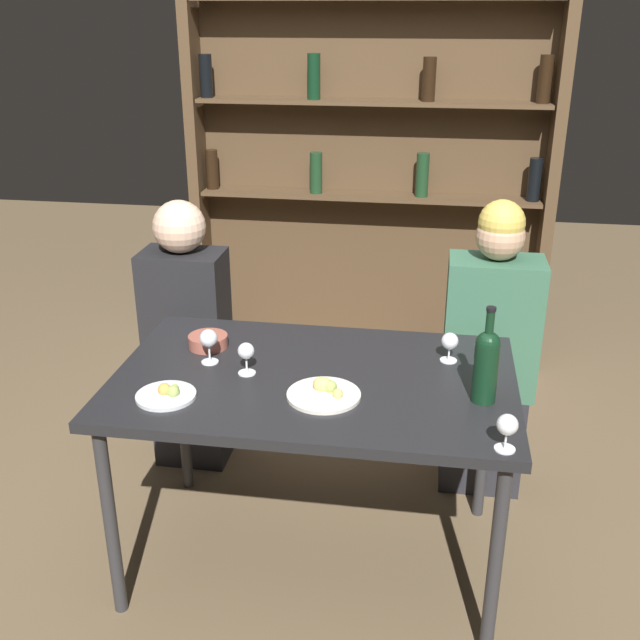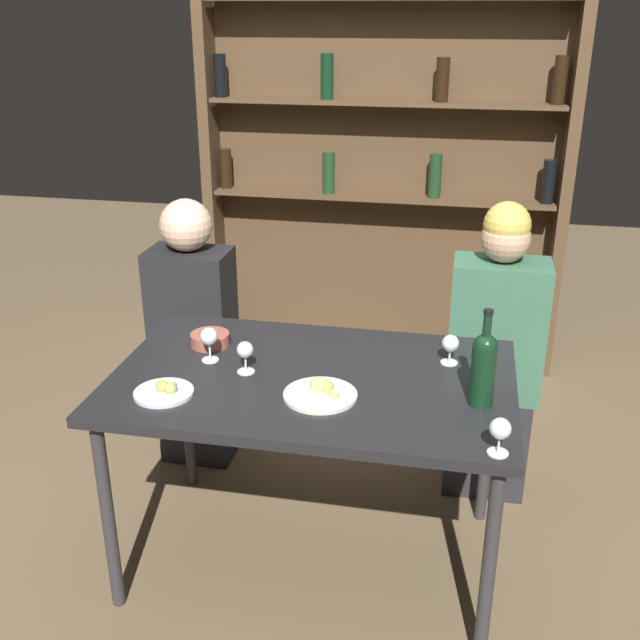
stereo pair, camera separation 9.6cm
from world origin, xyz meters
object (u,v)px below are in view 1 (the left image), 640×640
Objects in this scene: wine_glass_0 at (450,342)px; wine_glass_2 at (209,340)px; food_plate_1 at (167,394)px; seated_person_left at (188,342)px; wine_glass_3 at (246,353)px; food_plate_0 at (324,392)px; wine_bottle at (486,362)px; wine_glass_1 at (507,426)px; seated_person_right at (489,357)px; snack_bowl at (208,341)px.

wine_glass_2 reaches higher than wine_glass_0.
seated_person_left is (-0.21, 0.81, -0.20)m from food_plate_1.
seated_person_left reaches higher than wine_glass_3.
wine_glass_2 is at bearing 157.88° from food_plate_0.
wine_glass_3 is 0.30m from food_plate_1.
seated_person_left is at bearing 150.69° from wine_bottle.
seated_person_right is (0.02, 0.95, -0.24)m from wine_glass_1.
seated_person_right is at bearing 89.05° from wine_glass_1.
snack_bowl is at bearing 147.75° from food_plate_0.
wine_glass_0 is at bearing 39.16° from food_plate_0.
food_plate_0 is at bearing 157.07° from wine_glass_1.
wine_glass_3 is 1.07m from seated_person_right.
seated_person_right is at bearing 84.48° from wine_bottle.
food_plate_1 is at bearing -142.42° from seated_person_right.
seated_person_right reaches higher than wine_glass_3.
food_plate_0 is 0.56m from snack_bowl.
wine_bottle is at bearing 5.45° from food_plate_0.
wine_glass_1 is 0.89× the size of wine_glass_2.
snack_bowl is at bearing -61.35° from seated_person_left.
wine_glass_3 is (-0.83, 0.34, 0.00)m from wine_glass_1.
wine_glass_1 is (0.05, -0.28, -0.06)m from wine_bottle.
wine_bottle is 0.51m from food_plate_0.
seated_person_right is at bearing 28.86° from wine_glass_2.
wine_glass_0 reaches higher than food_plate_1.
snack_bowl is (-0.19, 0.19, -0.05)m from wine_glass_3.
seated_person_right is at bearing 52.09° from food_plate_0.
seated_person_right reaches higher than seated_person_left.
wine_glass_1 is 0.90m from wine_glass_3.
seated_person_right is at bearing 37.58° from food_plate_1.
wine_glass_3 is 0.09× the size of seated_person_right.
wine_glass_2 reaches higher than snack_bowl.
wine_glass_0 reaches higher than snack_bowl.
food_plate_1 is at bearing -169.73° from food_plate_0.
food_plate_0 is (0.28, -0.11, -0.06)m from wine_glass_3.
wine_glass_1 is 1.15m from snack_bowl.
wine_glass_1 is 1.06m from wine_glass_2.
snack_bowl reaches higher than food_plate_1.
food_plate_1 is at bearing -136.08° from wine_glass_3.
seated_person_right is (0.99, 0.55, -0.25)m from wine_glass_2.
seated_person_left is (-1.20, 0.67, -0.32)m from wine_bottle.
wine_glass_3 is at bearing -163.01° from wine_glass_0.
wine_glass_1 is 0.09× the size of seated_person_right.
wine_glass_1 is at bearing -74.15° from wine_glass_0.
food_plate_1 is 0.16× the size of seated_person_left.
wine_glass_1 reaches higher than wine_glass_0.
seated_person_right reaches higher than food_plate_0.
wine_glass_1 is 0.58× the size of food_plate_1.
food_plate_0 is at bearing -174.55° from wine_bottle.
wine_bottle is 0.26× the size of seated_person_left.
seated_person_right reaches higher than wine_glass_2.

